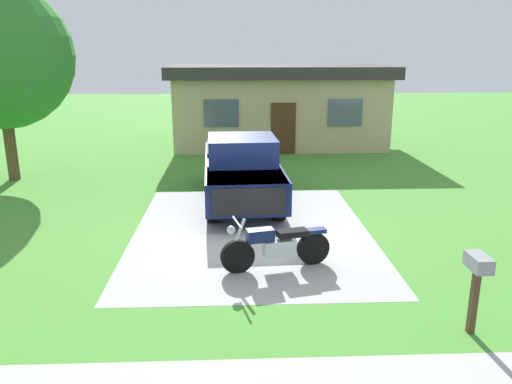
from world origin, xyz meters
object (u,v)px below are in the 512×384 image
at_px(motorcycle, 275,246).
at_px(pickup_truck, 241,167).
at_px(neighbor_house, 278,104).
at_px(mailbox, 477,273).

relative_size(motorcycle, pickup_truck, 0.38).
distance_m(pickup_truck, neighbor_house, 9.33).
relative_size(motorcycle, neighbor_house, 0.23).
bearing_deg(neighbor_house, mailbox, -84.65).
distance_m(mailbox, neighbor_house, 16.43).
relative_size(pickup_truck, mailbox, 4.53).
xyz_separation_m(motorcycle, pickup_truck, (-0.59, 4.75, 0.48)).
height_order(mailbox, neighbor_house, neighbor_house).
xyz_separation_m(mailbox, neighbor_house, (-1.53, 16.34, 0.81)).
xyz_separation_m(motorcycle, mailbox, (2.77, -2.48, 0.51)).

